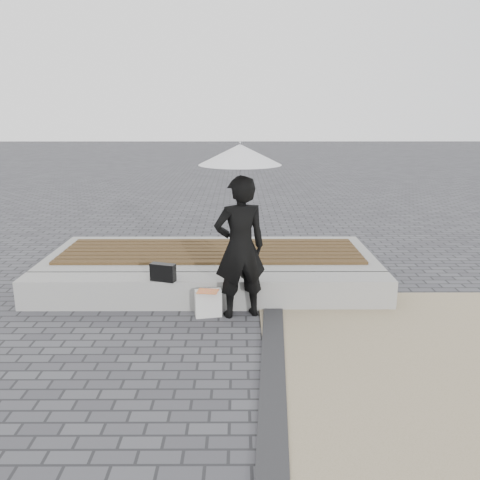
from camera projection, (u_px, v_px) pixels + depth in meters
name	position (u px, v px, depth m)	size (l,w,h in m)	color
ground	(198.00, 362.00, 5.19)	(80.00, 80.00, 0.00)	#494A4E
edging_band	(273.00, 386.00, 4.71)	(0.25, 5.20, 0.04)	#292A2C
seating_ledge	(207.00, 291.00, 6.69)	(5.00, 0.45, 0.40)	gray
timber_platform	(212.00, 264.00, 7.85)	(5.00, 2.00, 0.40)	gray
timber_decking	(211.00, 251.00, 7.80)	(4.60, 1.40, 0.04)	brown
woman	(240.00, 248.00, 6.17)	(0.66, 0.43, 1.80)	black
parasol	(240.00, 155.00, 5.88)	(1.00, 1.00, 1.27)	#A2A1A6
handbag	(163.00, 272.00, 6.45)	(0.33, 0.12, 0.23)	black
canvas_tote	(208.00, 303.00, 6.32)	(0.33, 0.14, 0.35)	silver
magazine	(208.00, 291.00, 6.23)	(0.26, 0.19, 0.01)	#E92D3F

